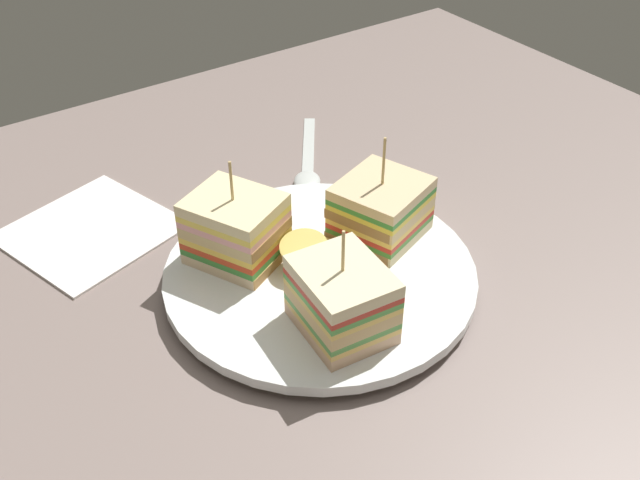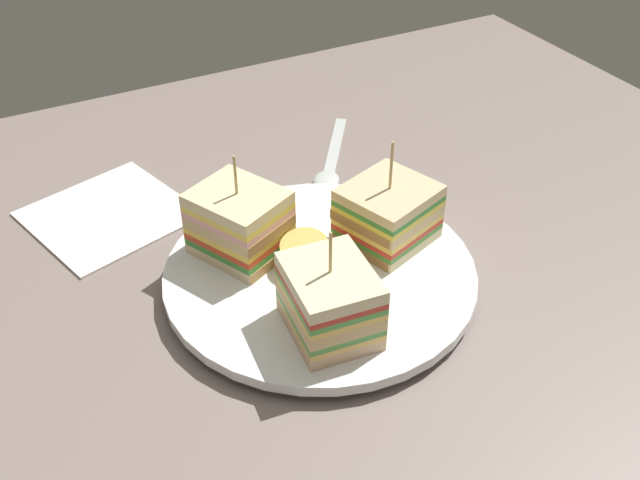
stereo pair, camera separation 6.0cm
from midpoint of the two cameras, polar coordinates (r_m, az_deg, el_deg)
The scene contains 8 objects.
ground_plane at distance 63.10cm, azimuth 2.71°, elevation -4.14°, with size 105.28×86.75×1.80cm, color gray.
plate at distance 61.85cm, azimuth 2.76°, elevation -2.80°, with size 26.09×26.09×1.69cm.
sandwich_wedge_0 at distance 61.55cm, azimuth -3.48°, elevation 1.20°, with size 8.62×9.20×9.43cm.
sandwich_wedge_1 at distance 54.29cm, azimuth 3.90°, elevation -4.84°, with size 6.63×7.85×9.10cm.
sandwich_wedge_2 at distance 63.64cm, azimuth 7.93°, elevation 1.89°, with size 9.07×8.67×9.67cm.
chip_pile at distance 61.05cm, azimuth 2.52°, elevation -1.14°, with size 6.88×7.97×2.91cm.
spoon at distance 76.31cm, azimuth 2.92°, elevation 5.29°, with size 10.75×14.10×1.00cm.
napkin at distance 72.22cm, azimuth -13.78°, elevation 1.92°, with size 13.52×13.28×0.50cm, color white.
Camera 2 is at (-21.99, -41.96, 40.89)cm, focal length 41.42 mm.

